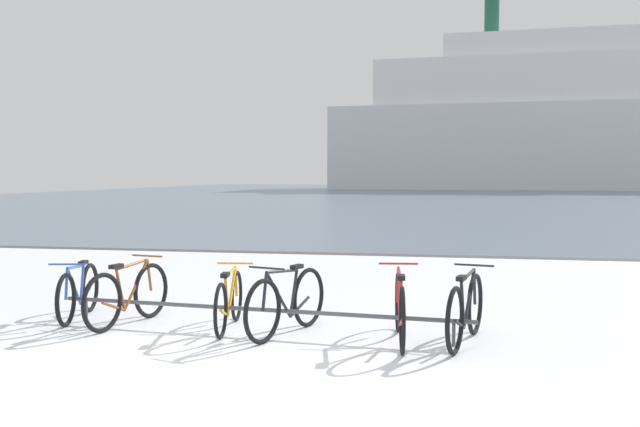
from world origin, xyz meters
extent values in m
cube|color=white|center=(0.00, -1.00, -0.04)|extent=(80.00, 22.00, 0.08)
cube|color=slate|center=(0.00, 65.00, -0.04)|extent=(80.00, 110.00, 0.08)
cube|color=#47474C|center=(0.00, 10.00, -0.02)|extent=(80.00, 0.50, 0.05)
cylinder|color=#4C5156|center=(0.02, 1.53, 0.28)|extent=(5.17, 0.59, 0.05)
cylinder|color=#4C5156|center=(-2.30, 1.78, 0.14)|extent=(0.04, 0.04, 0.28)
cylinder|color=#4C5156|center=(2.34, 1.29, 0.14)|extent=(0.04, 0.04, 0.28)
torus|color=black|center=(-2.37, 1.41, 0.33)|extent=(0.19, 0.67, 0.67)
torus|color=black|center=(-2.57, 2.36, 0.33)|extent=(0.19, 0.67, 0.67)
cylinder|color=#3359B2|center=(-2.44, 1.72, 0.45)|extent=(0.14, 0.51, 0.56)
cylinder|color=#3359B2|center=(-2.50, 2.03, 0.43)|extent=(0.07, 0.18, 0.50)
cylinder|color=#3359B2|center=(-2.45, 1.79, 0.69)|extent=(0.16, 0.62, 0.08)
cylinder|color=#3359B2|center=(-2.53, 2.16, 0.26)|extent=(0.12, 0.42, 0.18)
cylinder|color=#3359B2|center=(-2.38, 1.45, 0.53)|extent=(0.06, 0.11, 0.39)
cube|color=black|center=(-2.51, 2.10, 0.71)|extent=(0.12, 0.21, 0.05)
cylinder|color=#3359B2|center=(-2.39, 1.48, 0.77)|extent=(0.46, 0.12, 0.02)
torus|color=black|center=(-1.57, 2.13, 0.36)|extent=(0.20, 0.72, 0.72)
torus|color=black|center=(-1.76, 1.18, 0.36)|extent=(0.20, 0.72, 0.72)
cylinder|color=brown|center=(-1.63, 1.82, 0.49)|extent=(0.14, 0.51, 0.60)
cylinder|color=brown|center=(-1.70, 1.51, 0.46)|extent=(0.07, 0.18, 0.54)
cylinder|color=brown|center=(-1.65, 1.75, 0.75)|extent=(0.16, 0.63, 0.09)
cylinder|color=brown|center=(-1.72, 1.38, 0.28)|extent=(0.12, 0.42, 0.20)
cylinder|color=brown|center=(-1.58, 2.10, 0.57)|extent=(0.06, 0.11, 0.42)
cube|color=black|center=(-1.71, 1.44, 0.76)|extent=(0.12, 0.21, 0.05)
cylinder|color=brown|center=(-1.59, 2.06, 0.82)|extent=(0.46, 0.11, 0.02)
torus|color=black|center=(-0.41, 2.15, 0.33)|extent=(0.13, 0.65, 0.65)
torus|color=black|center=(-0.28, 1.15, 0.33)|extent=(0.13, 0.65, 0.65)
cylinder|color=gold|center=(-0.36, 1.82, 0.44)|extent=(0.10, 0.53, 0.55)
cylinder|color=gold|center=(-0.32, 1.50, 0.42)|extent=(0.06, 0.19, 0.49)
cylinder|color=gold|center=(-0.36, 1.75, 0.68)|extent=(0.12, 0.66, 0.08)
cylinder|color=gold|center=(-0.31, 1.36, 0.25)|extent=(0.09, 0.44, 0.18)
cylinder|color=gold|center=(-0.40, 2.11, 0.51)|extent=(0.05, 0.11, 0.39)
cube|color=black|center=(-0.31, 1.42, 0.70)|extent=(0.10, 0.21, 0.05)
cylinder|color=gold|center=(-0.40, 2.07, 0.75)|extent=(0.46, 0.08, 0.02)
torus|color=black|center=(0.26, 1.00, 0.37)|extent=(0.27, 0.71, 0.73)
torus|color=black|center=(0.57, 1.99, 0.37)|extent=(0.27, 0.71, 0.73)
cylinder|color=#1E2328|center=(0.36, 1.32, 0.50)|extent=(0.20, 0.53, 0.61)
cylinder|color=#1E2328|center=(0.46, 1.64, 0.47)|extent=(0.09, 0.19, 0.55)
cylinder|color=#1E2328|center=(0.38, 1.40, 0.76)|extent=(0.24, 0.65, 0.09)
cylinder|color=#1E2328|center=(0.51, 1.78, 0.28)|extent=(0.17, 0.44, 0.20)
cylinder|color=#1E2328|center=(0.27, 1.04, 0.58)|extent=(0.07, 0.12, 0.43)
cube|color=black|center=(0.49, 1.72, 0.78)|extent=(0.14, 0.21, 0.05)
cylinder|color=#1E2328|center=(0.28, 1.08, 0.84)|extent=(0.45, 0.16, 0.02)
torus|color=black|center=(1.68, 1.89, 0.36)|extent=(0.13, 0.72, 0.72)
torus|color=black|center=(1.81, 0.84, 0.36)|extent=(0.13, 0.72, 0.72)
cylinder|color=#B22D2D|center=(1.72, 1.55, 0.49)|extent=(0.11, 0.56, 0.61)
cylinder|color=#B22D2D|center=(1.77, 1.21, 0.46)|extent=(0.06, 0.20, 0.54)
cylinder|color=#B22D2D|center=(1.73, 1.47, 0.76)|extent=(0.12, 0.69, 0.09)
cylinder|color=#B22D2D|center=(1.79, 1.06, 0.28)|extent=(0.09, 0.46, 0.20)
cylinder|color=#B22D2D|center=(1.69, 1.85, 0.57)|extent=(0.05, 0.12, 0.43)
cube|color=black|center=(1.78, 1.13, 0.77)|extent=(0.10, 0.21, 0.05)
cylinder|color=#B22D2D|center=(1.69, 1.81, 0.83)|extent=(0.46, 0.08, 0.02)
torus|color=black|center=(2.58, 1.92, 0.36)|extent=(0.21, 0.72, 0.72)
torus|color=black|center=(2.36, 0.92, 0.36)|extent=(0.21, 0.72, 0.72)
cylinder|color=#1E2328|center=(2.51, 1.60, 0.49)|extent=(0.15, 0.54, 0.61)
cylinder|color=#1E2328|center=(2.44, 1.27, 0.46)|extent=(0.08, 0.19, 0.54)
cylinder|color=#1E2328|center=(2.49, 1.52, 0.76)|extent=(0.18, 0.67, 0.09)
cylinder|color=#1E2328|center=(2.40, 1.13, 0.28)|extent=(0.13, 0.45, 0.20)
cylinder|color=#1E2328|center=(2.57, 1.89, 0.57)|extent=(0.06, 0.12, 0.43)
cube|color=black|center=(2.42, 1.19, 0.77)|extent=(0.12, 0.21, 0.05)
cylinder|color=#1E2328|center=(2.57, 1.85, 0.83)|extent=(0.45, 0.12, 0.02)
cube|color=silver|center=(14.58, 83.31, 5.09)|extent=(56.01, 13.58, 10.17)
cube|color=white|center=(13.20, 83.41, 12.97)|extent=(42.08, 11.17, 5.59)
cube|color=white|center=(13.20, 83.41, 17.19)|extent=(25.37, 8.58, 2.85)
cylinder|color=#1E593F|center=(6.28, 83.87, 20.90)|extent=(1.78, 1.78, 4.58)
camera|label=1|loc=(2.37, -6.59, 1.89)|focal=40.15mm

